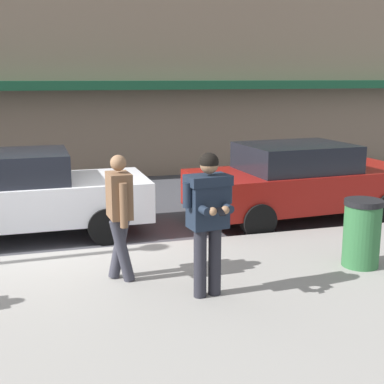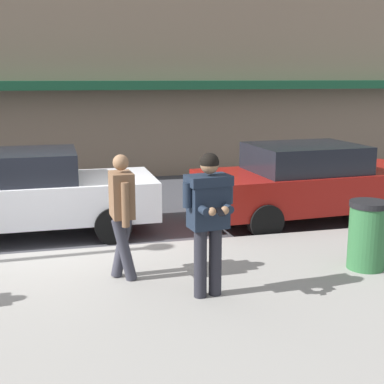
{
  "view_description": "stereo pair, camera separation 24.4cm",
  "coord_description": "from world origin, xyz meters",
  "px_view_note": "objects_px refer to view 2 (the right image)",
  "views": [
    {
      "loc": [
        -0.08,
        -8.45,
        2.81
      ],
      "look_at": [
        1.66,
        -2.56,
        1.49
      ],
      "focal_mm": 50.0,
      "sensor_mm": 36.0,
      "label": 1
    },
    {
      "loc": [
        0.16,
        -8.52,
        2.81
      ],
      "look_at": [
        1.66,
        -2.56,
        1.49
      ],
      "focal_mm": 50.0,
      "sensor_mm": 36.0,
      "label": 2
    }
  ],
  "objects_px": {
    "man_texting_on_phone": "(209,210)",
    "pedestrian_dark_coat": "(122,209)",
    "parked_sedan_mid": "(26,193)",
    "trash_bin": "(367,235)",
    "parked_sedan_far": "(310,182)"
  },
  "relations": [
    {
      "from": "trash_bin",
      "to": "pedestrian_dark_coat",
      "type": "bearing_deg",
      "value": 172.29
    },
    {
      "from": "parked_sedan_mid",
      "to": "trash_bin",
      "type": "xyz_separation_m",
      "value": [
        4.77,
        -3.36,
        -0.16
      ]
    },
    {
      "from": "pedestrian_dark_coat",
      "to": "trash_bin",
      "type": "relative_size",
      "value": 1.74
    },
    {
      "from": "man_texting_on_phone",
      "to": "trash_bin",
      "type": "bearing_deg",
      "value": 9.32
    },
    {
      "from": "man_texting_on_phone",
      "to": "pedestrian_dark_coat",
      "type": "distance_m",
      "value": 1.29
    },
    {
      "from": "parked_sedan_mid",
      "to": "trash_bin",
      "type": "bearing_deg",
      "value": -35.14
    },
    {
      "from": "parked_sedan_mid",
      "to": "trash_bin",
      "type": "relative_size",
      "value": 4.61
    },
    {
      "from": "parked_sedan_far",
      "to": "pedestrian_dark_coat",
      "type": "height_order",
      "value": "pedestrian_dark_coat"
    },
    {
      "from": "pedestrian_dark_coat",
      "to": "trash_bin",
      "type": "bearing_deg",
      "value": -7.71
    },
    {
      "from": "man_texting_on_phone",
      "to": "trash_bin",
      "type": "distance_m",
      "value": 2.56
    },
    {
      "from": "pedestrian_dark_coat",
      "to": "parked_sedan_far",
      "type": "bearing_deg",
      "value": 32.57
    },
    {
      "from": "parked_sedan_mid",
      "to": "man_texting_on_phone",
      "type": "height_order",
      "value": "man_texting_on_phone"
    },
    {
      "from": "man_texting_on_phone",
      "to": "pedestrian_dark_coat",
      "type": "xyz_separation_m",
      "value": [
        -0.94,
        0.86,
        -0.14
      ]
    },
    {
      "from": "parked_sedan_mid",
      "to": "pedestrian_dark_coat",
      "type": "bearing_deg",
      "value": -64.64
    },
    {
      "from": "man_texting_on_phone",
      "to": "trash_bin",
      "type": "relative_size",
      "value": 1.84
    }
  ]
}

